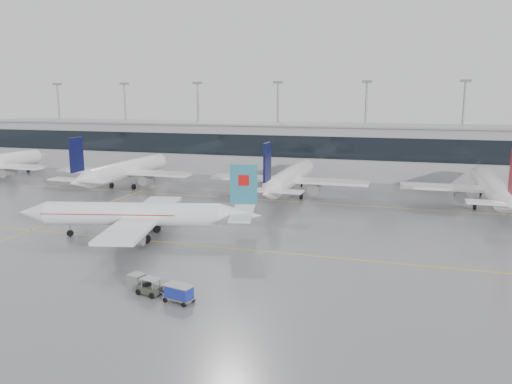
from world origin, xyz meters
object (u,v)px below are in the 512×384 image
(baggage_tug, at_px, (149,289))
(gse_unit, at_px, (137,281))
(air_canada_jet, at_px, (142,215))
(baggage_cart, at_px, (179,292))

(baggage_tug, height_order, gse_unit, baggage_tug)
(air_canada_jet, distance_m, gse_unit, 18.65)
(baggage_cart, bearing_deg, baggage_tug, -180.00)
(air_canada_jet, bearing_deg, baggage_cart, 114.00)
(air_canada_jet, height_order, baggage_cart, air_canada_jet)
(baggage_tug, distance_m, gse_unit, 2.24)
(gse_unit, bearing_deg, baggage_cart, -5.13)
(baggage_cart, relative_size, gse_unit, 2.01)
(air_canada_jet, distance_m, baggage_cart, 23.14)
(baggage_cart, distance_m, gse_unit, 5.80)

